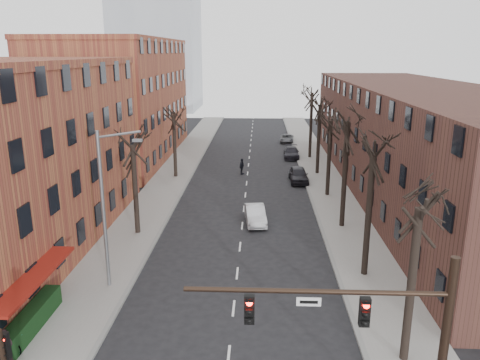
# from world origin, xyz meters

# --- Properties ---
(sidewalk_left) EXTENTS (4.00, 90.00, 0.15)m
(sidewalk_left) POSITION_xyz_m (-8.00, 35.00, 0.07)
(sidewalk_left) COLOR gray
(sidewalk_left) RESTS_ON ground
(sidewalk_right) EXTENTS (4.00, 90.00, 0.15)m
(sidewalk_right) POSITION_xyz_m (8.00, 35.00, 0.07)
(sidewalk_right) COLOR gray
(sidewalk_right) RESTS_ON ground
(building_left_far) EXTENTS (12.00, 28.00, 14.00)m
(building_left_far) POSITION_xyz_m (-16.00, 44.00, 7.00)
(building_left_far) COLOR brown
(building_left_far) RESTS_ON ground
(building_right) EXTENTS (12.00, 50.00, 10.00)m
(building_right) POSITION_xyz_m (16.00, 30.00, 5.00)
(building_right) COLOR #472821
(building_right) RESTS_ON ground
(awning_left) EXTENTS (1.20, 7.00, 0.15)m
(awning_left) POSITION_xyz_m (-9.40, 6.00, 0.00)
(awning_left) COLOR maroon
(awning_left) RESTS_ON ground
(hedge) EXTENTS (0.80, 6.00, 1.00)m
(hedge) POSITION_xyz_m (-9.50, 5.00, 0.65)
(hedge) COLOR black
(hedge) RESTS_ON sidewalk_left
(tree_right_b) EXTENTS (5.20, 5.20, 10.80)m
(tree_right_b) POSITION_xyz_m (7.60, 12.00, 0.00)
(tree_right_b) COLOR black
(tree_right_b) RESTS_ON ground
(tree_right_c) EXTENTS (5.20, 5.20, 11.60)m
(tree_right_c) POSITION_xyz_m (7.60, 20.00, 0.00)
(tree_right_c) COLOR black
(tree_right_c) RESTS_ON ground
(tree_right_d) EXTENTS (5.20, 5.20, 10.00)m
(tree_right_d) POSITION_xyz_m (7.60, 28.00, 0.00)
(tree_right_d) COLOR black
(tree_right_d) RESTS_ON ground
(tree_right_e) EXTENTS (5.20, 5.20, 10.80)m
(tree_right_e) POSITION_xyz_m (7.60, 36.00, 0.00)
(tree_right_e) COLOR black
(tree_right_e) RESTS_ON ground
(tree_right_f) EXTENTS (5.20, 5.20, 11.60)m
(tree_right_f) POSITION_xyz_m (7.60, 44.00, 0.00)
(tree_right_f) COLOR black
(tree_right_f) RESTS_ON ground
(tree_left_a) EXTENTS (5.20, 5.20, 9.50)m
(tree_left_a) POSITION_xyz_m (-7.60, 18.00, 0.00)
(tree_left_a) COLOR black
(tree_left_a) RESTS_ON ground
(tree_left_b) EXTENTS (5.20, 5.20, 9.50)m
(tree_left_b) POSITION_xyz_m (-7.60, 34.00, 0.00)
(tree_left_b) COLOR black
(tree_left_b) RESTS_ON ground
(signal_mast_arm) EXTENTS (8.14, 0.30, 7.20)m
(signal_mast_arm) POSITION_xyz_m (5.45, -1.00, 4.40)
(signal_mast_arm) COLOR black
(signal_mast_arm) RESTS_ON ground
(streetlight) EXTENTS (2.45, 0.22, 9.03)m
(streetlight) POSITION_xyz_m (-7.03, 10.00, 5.01)
(streetlight) COLOR slate
(streetlight) RESTS_ON ground
(silver_sedan) EXTENTS (1.89, 4.28, 1.37)m
(silver_sedan) POSITION_xyz_m (1.00, 20.68, 0.68)
(silver_sedan) COLOR #B3B5BB
(silver_sedan) RESTS_ON ground
(parked_car_near) EXTENTS (1.95, 4.58, 1.54)m
(parked_car_near) POSITION_xyz_m (5.30, 32.77, 0.77)
(parked_car_near) COLOR black
(parked_car_near) RESTS_ON ground
(parked_car_mid) EXTENTS (2.02, 4.69, 1.35)m
(parked_car_mid) POSITION_xyz_m (5.30, 44.04, 0.67)
(parked_car_mid) COLOR black
(parked_car_mid) RESTS_ON ground
(parked_car_far) EXTENTS (2.22, 4.27, 1.15)m
(parked_car_far) POSITION_xyz_m (5.30, 54.46, 0.57)
(parked_car_far) COLOR #515358
(parked_car_far) RESTS_ON ground
(pedestrian_b) EXTENTS (1.11, 1.02, 1.83)m
(pedestrian_b) POSITION_xyz_m (-9.23, 2.60, 1.07)
(pedestrian_b) COLOR black
(pedestrian_b) RESTS_ON sidewalk_left
(pedestrian_crossing) EXTENTS (0.77, 1.11, 1.75)m
(pedestrian_crossing) POSITION_xyz_m (-0.62, 35.60, 0.88)
(pedestrian_crossing) COLOR black
(pedestrian_crossing) RESTS_ON ground
(bicycle) EXTENTS (1.58, 1.38, 0.82)m
(bicycle) POSITION_xyz_m (-9.60, 3.87, 0.56)
(bicycle) COLOR gray
(bicycle) RESTS_ON sidewalk_left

